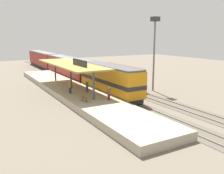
{
  "coord_description": "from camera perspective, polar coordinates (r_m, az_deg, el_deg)",
  "views": [
    {
      "loc": [
        -17.64,
        -35.39,
        8.77
      ],
      "look_at": [
        -1.38,
        -7.01,
        2.0
      ],
      "focal_mm": 39.58,
      "sensor_mm": 36.0,
      "label": 1
    }
  ],
  "objects": [
    {
      "name": "freight_car",
      "position": [
        43.34,
        1.48,
        2.66
      ],
      "size": [
        2.8,
        12.0,
        3.54
      ],
      "color": "#28282D",
      "rests_on": "track_far"
    },
    {
      "name": "person_waiting",
      "position": [
        35.15,
        -5.79,
        0.29
      ],
      "size": [
        0.34,
        0.34,
        1.71
      ],
      "color": "#663375",
      "rests_on": "platform"
    },
    {
      "name": "locomotive",
      "position": [
        36.73,
        -0.61,
        1.72
      ],
      "size": [
        2.93,
        14.43,
        4.44
      ],
      "color": "#28282D",
      "rests_on": "track_near"
    },
    {
      "name": "track_near",
      "position": [
        40.5,
        -3.24,
        -0.79
      ],
      "size": [
        3.2,
        110.0,
        0.16
      ],
      "color": "#5F5649",
      "rests_on": "ground"
    },
    {
      "name": "passenger_carriage_front",
      "position": [
        53.02,
        -10.18,
        4.52
      ],
      "size": [
        2.9,
        20.0,
        4.24
      ],
      "color": "#28282D",
      "rests_on": "track_near"
    },
    {
      "name": "track_far",
      "position": [
        42.7,
        2.29,
        -0.12
      ],
      "size": [
        3.2,
        110.0,
        0.16
      ],
      "color": "#5F5649",
      "rests_on": "ground"
    },
    {
      "name": "platform",
      "position": [
        38.62,
        -9.35,
        -0.9
      ],
      "size": [
        6.0,
        44.0,
        0.9
      ],
      "primitive_type": "cube",
      "color": "#A89E89",
      "rests_on": "ground"
    },
    {
      "name": "station_canopy",
      "position": [
        37.87,
        -9.51,
        5.11
      ],
      "size": [
        5.2,
        18.0,
        4.7
      ],
      "color": "#47474C",
      "rests_on": "platform"
    },
    {
      "name": "passenger_carriage_rear",
      "position": [
        72.85,
        -15.77,
        6.17
      ],
      "size": [
        2.9,
        20.0,
        4.24
      ],
      "color": "#28282D",
      "rests_on": "track_near"
    },
    {
      "name": "person_walking",
      "position": [
        34.9,
        -9.68,
        0.1
      ],
      "size": [
        0.34,
        0.34,
        1.71
      ],
      "color": "navy",
      "rests_on": "platform"
    },
    {
      "name": "light_mast",
      "position": [
        40.05,
        9.81,
        11.0
      ],
      "size": [
        1.1,
        1.1,
        11.7
      ],
      "color": "slate",
      "rests_on": "ground"
    },
    {
      "name": "platform_bench",
      "position": [
        30.4,
        -6.36,
        -2.52
      ],
      "size": [
        0.44,
        1.7,
        0.5
      ],
      "color": "#333338",
      "rests_on": "platform"
    },
    {
      "name": "ground_plane",
      "position": [
        41.41,
        -0.76,
        -0.53
      ],
      "size": [
        120.0,
        120.0,
        0.0
      ],
      "primitive_type": "plane",
      "color": "#706656"
    },
    {
      "name": "person_boarding",
      "position": [
        30.69,
        -0.75,
        -1.33
      ],
      "size": [
        0.34,
        0.34,
        1.71
      ],
      "color": "maroon",
      "rests_on": "platform"
    }
  ]
}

